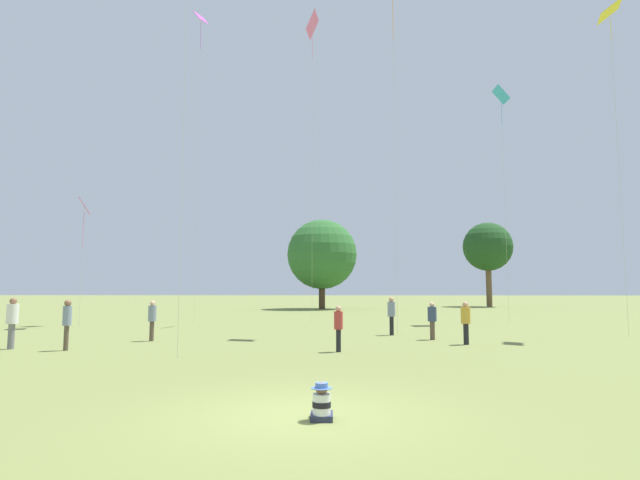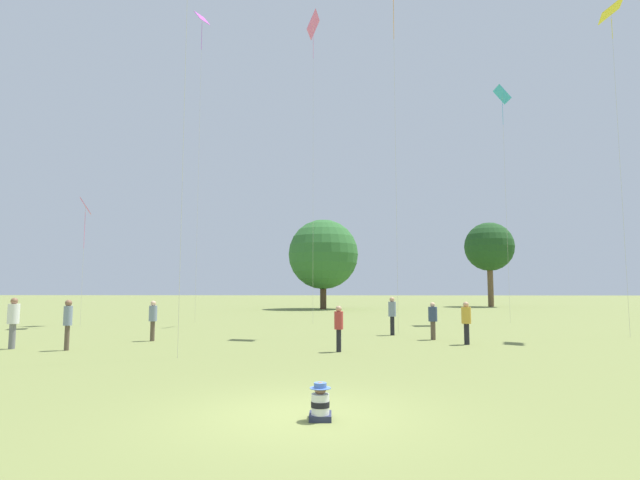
{
  "view_description": "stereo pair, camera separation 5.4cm",
  "coord_description": "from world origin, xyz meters",
  "px_view_note": "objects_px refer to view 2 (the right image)",
  "views": [
    {
      "loc": [
        0.7,
        -8.94,
        2.2
      ],
      "look_at": [
        0.12,
        5.97,
        3.65
      ],
      "focal_mm": 28.0,
      "sensor_mm": 36.0,
      "label": 1
    },
    {
      "loc": [
        0.75,
        -8.93,
        2.2
      ],
      "look_at": [
        0.12,
        5.97,
        3.65
      ],
      "focal_mm": 28.0,
      "sensor_mm": 36.0,
      "label": 2
    }
  ],
  "objects_px": {
    "person_standing_2": "(339,324)",
    "distant_tree_0": "(323,254)",
    "kite_7": "(85,209)",
    "person_standing_3": "(433,318)",
    "distant_tree_1": "(489,247)",
    "person_standing_4": "(153,317)",
    "kite_2": "(611,20)",
    "person_standing_6": "(68,319)",
    "person_standing_1": "(13,318)",
    "kite_8": "(502,101)",
    "seated_toddler": "(320,404)",
    "kite_5": "(202,35)",
    "person_standing_7": "(466,319)",
    "kite_0": "(393,5)",
    "person_standing_0": "(392,312)",
    "kite_6": "(313,32)"
  },
  "relations": [
    {
      "from": "seated_toddler",
      "to": "kite_2",
      "type": "bearing_deg",
      "value": 46.62
    },
    {
      "from": "seated_toddler",
      "to": "kite_2",
      "type": "height_order",
      "value": "kite_2"
    },
    {
      "from": "kite_5",
      "to": "kite_7",
      "type": "bearing_deg",
      "value": -155.99
    },
    {
      "from": "distant_tree_0",
      "to": "kite_7",
      "type": "bearing_deg",
      "value": -116.56
    },
    {
      "from": "distant_tree_0",
      "to": "distant_tree_1",
      "type": "relative_size",
      "value": 0.94
    },
    {
      "from": "person_standing_4",
      "to": "kite_5",
      "type": "xyz_separation_m",
      "value": [
        -1.62,
        11.58,
        18.61
      ]
    },
    {
      "from": "seated_toddler",
      "to": "person_standing_1",
      "type": "xyz_separation_m",
      "value": [
        -11.66,
        9.37,
        0.83
      ]
    },
    {
      "from": "kite_5",
      "to": "person_standing_3",
      "type": "bearing_deg",
      "value": -55.29
    },
    {
      "from": "person_standing_1",
      "to": "person_standing_7",
      "type": "distance_m",
      "value": 17.08
    },
    {
      "from": "person_standing_4",
      "to": "kite_2",
      "type": "bearing_deg",
      "value": 113.82
    },
    {
      "from": "person_standing_2",
      "to": "distant_tree_0",
      "type": "height_order",
      "value": "distant_tree_0"
    },
    {
      "from": "kite_0",
      "to": "distant_tree_0",
      "type": "xyz_separation_m",
      "value": [
        -4.7,
        28.88,
        -11.02
      ]
    },
    {
      "from": "kite_7",
      "to": "kite_8",
      "type": "height_order",
      "value": "kite_8"
    },
    {
      "from": "person_standing_3",
      "to": "kite_7",
      "type": "relative_size",
      "value": 0.22
    },
    {
      "from": "person_standing_0",
      "to": "kite_7",
      "type": "distance_m",
      "value": 18.53
    },
    {
      "from": "person_standing_6",
      "to": "person_standing_7",
      "type": "xyz_separation_m",
      "value": [
        14.71,
        2.45,
        -0.11
      ]
    },
    {
      "from": "person_standing_0",
      "to": "person_standing_2",
      "type": "relative_size",
      "value": 1.13
    },
    {
      "from": "person_standing_3",
      "to": "kite_2",
      "type": "height_order",
      "value": "kite_2"
    },
    {
      "from": "distant_tree_0",
      "to": "kite_2",
      "type": "bearing_deg",
      "value": -63.47
    },
    {
      "from": "distant_tree_1",
      "to": "kite_6",
      "type": "bearing_deg",
      "value": -124.07
    },
    {
      "from": "kite_8",
      "to": "person_standing_3",
      "type": "bearing_deg",
      "value": -169.75
    },
    {
      "from": "seated_toddler",
      "to": "kite_5",
      "type": "bearing_deg",
      "value": 109.75
    },
    {
      "from": "person_standing_1",
      "to": "person_standing_6",
      "type": "distance_m",
      "value": 2.25
    },
    {
      "from": "person_standing_6",
      "to": "kite_8",
      "type": "height_order",
      "value": "kite_8"
    },
    {
      "from": "person_standing_4",
      "to": "distant_tree_1",
      "type": "height_order",
      "value": "distant_tree_1"
    },
    {
      "from": "person_standing_4",
      "to": "distant_tree_1",
      "type": "distance_m",
      "value": 48.53
    },
    {
      "from": "person_standing_1",
      "to": "kite_8",
      "type": "xyz_separation_m",
      "value": [
        22.81,
        14.72,
        13.55
      ]
    },
    {
      "from": "kite_2",
      "to": "person_standing_2",
      "type": "bearing_deg",
      "value": -2.7
    },
    {
      "from": "kite_8",
      "to": "distant_tree_0",
      "type": "distance_m",
      "value": 26.02
    },
    {
      "from": "person_standing_7",
      "to": "distant_tree_0",
      "type": "height_order",
      "value": "distant_tree_0"
    },
    {
      "from": "person_standing_0",
      "to": "kite_6",
      "type": "height_order",
      "value": "kite_6"
    },
    {
      "from": "kite_2",
      "to": "distant_tree_1",
      "type": "xyz_separation_m",
      "value": [
        4.97,
        37.9,
        -7.87
      ]
    },
    {
      "from": "person_standing_2",
      "to": "person_standing_3",
      "type": "relative_size",
      "value": 0.99
    },
    {
      "from": "person_standing_7",
      "to": "kite_0",
      "type": "xyz_separation_m",
      "value": [
        -2.15,
        4.64,
        15.88
      ]
    },
    {
      "from": "person_standing_7",
      "to": "kite_6",
      "type": "height_order",
      "value": "kite_6"
    },
    {
      "from": "kite_5",
      "to": "distant_tree_1",
      "type": "xyz_separation_m",
      "value": [
        27.62,
        28.92,
        -12.39
      ]
    },
    {
      "from": "person_standing_2",
      "to": "kite_6",
      "type": "height_order",
      "value": "kite_6"
    },
    {
      "from": "kite_7",
      "to": "distant_tree_0",
      "type": "relative_size",
      "value": 0.77
    },
    {
      "from": "person_standing_0",
      "to": "person_standing_6",
      "type": "height_order",
      "value": "person_standing_6"
    },
    {
      "from": "person_standing_3",
      "to": "distant_tree_1",
      "type": "bearing_deg",
      "value": 85.26
    },
    {
      "from": "kite_8",
      "to": "distant_tree_1",
      "type": "bearing_deg",
      "value": 28.45
    },
    {
      "from": "seated_toddler",
      "to": "person_standing_7",
      "type": "distance_m",
      "value": 12.67
    },
    {
      "from": "person_standing_1",
      "to": "person_standing_2",
      "type": "distance_m",
      "value": 11.93
    },
    {
      "from": "kite_5",
      "to": "kite_8",
      "type": "xyz_separation_m",
      "value": [
        20.35,
        0.2,
        -4.96
      ]
    },
    {
      "from": "person_standing_0",
      "to": "person_standing_1",
      "type": "bearing_deg",
      "value": -165.82
    },
    {
      "from": "seated_toddler",
      "to": "person_standing_2",
      "type": "height_order",
      "value": "person_standing_2"
    },
    {
      "from": "person_standing_3",
      "to": "person_standing_6",
      "type": "height_order",
      "value": "person_standing_6"
    },
    {
      "from": "distant_tree_0",
      "to": "person_standing_3",
      "type": "bearing_deg",
      "value": -79.51
    },
    {
      "from": "kite_7",
      "to": "distant_tree_0",
      "type": "height_order",
      "value": "distant_tree_0"
    },
    {
      "from": "kite_5",
      "to": "kite_7",
      "type": "height_order",
      "value": "kite_5"
    }
  ]
}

